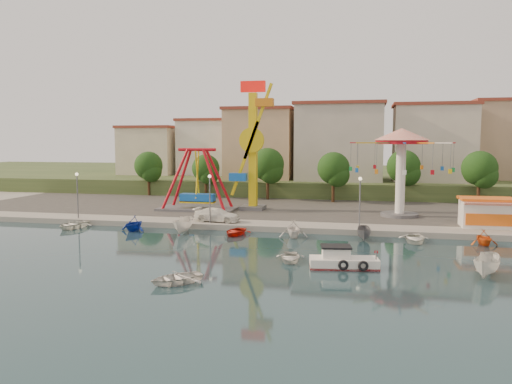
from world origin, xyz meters
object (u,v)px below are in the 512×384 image
(kamikaze_tower, at_px, (254,148))
(cabin_motorboat, at_px, (342,261))
(pirate_ship_ride, at_px, (197,181))
(wave_swinger, at_px, (401,152))
(rowboat_a, at_px, (290,257))
(van, at_px, (217,215))
(skiff, at_px, (487,266))

(kamikaze_tower, height_order, cabin_motorboat, kamikaze_tower)
(pirate_ship_ride, distance_m, wave_swinger, 25.52)
(kamikaze_tower, height_order, rowboat_a, kamikaze_tower)
(pirate_ship_ride, distance_m, rowboat_a, 27.62)
(rowboat_a, relative_size, van, 0.63)
(rowboat_a, bearing_deg, cabin_motorboat, -21.33)
(pirate_ship_ride, bearing_deg, van, -58.56)
(wave_swinger, relative_size, rowboat_a, 3.56)
(van, bearing_deg, rowboat_a, -137.54)
(pirate_ship_ride, distance_m, skiff, 38.35)
(cabin_motorboat, distance_m, van, 20.90)
(wave_swinger, bearing_deg, skiff, -79.49)
(kamikaze_tower, height_order, van, kamikaze_tower)
(cabin_motorboat, height_order, van, van)
(kamikaze_tower, height_order, wave_swinger, kamikaze_tower)
(van, bearing_deg, wave_swinger, -61.29)
(pirate_ship_ride, relative_size, cabin_motorboat, 1.87)
(skiff, bearing_deg, van, 169.55)
(rowboat_a, bearing_deg, pirate_ship_ride, 117.68)
(pirate_ship_ride, relative_size, van, 1.93)
(cabin_motorboat, distance_m, skiff, 10.11)
(kamikaze_tower, xyz_separation_m, wave_swinger, (18.08, -1.81, -0.38))
(cabin_motorboat, relative_size, skiff, 1.29)
(van, bearing_deg, skiff, -116.09)
(skiff, xyz_separation_m, van, (-24.47, 15.58, 0.55))
(kamikaze_tower, bearing_deg, van, -101.09)
(pirate_ship_ride, distance_m, kamikaze_tower, 8.43)
(kamikaze_tower, bearing_deg, wave_swinger, -5.70)
(cabin_motorboat, bearing_deg, wave_swinger, 67.57)
(cabin_motorboat, bearing_deg, pirate_ship_ride, 120.84)
(kamikaze_tower, xyz_separation_m, cabin_motorboat, (12.41, -25.19, -8.10))
(rowboat_a, bearing_deg, wave_swinger, 59.57)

